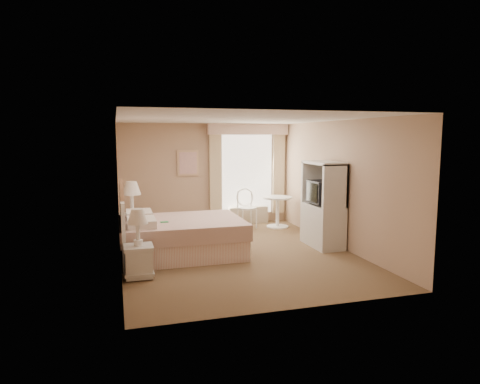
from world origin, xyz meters
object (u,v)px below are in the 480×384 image
object	(u,v)px
cafe_chair	(246,205)
nightstand_far	(133,220)
armoire	(323,211)
bed	(176,235)
nightstand_near	(139,252)
round_table	(278,207)

from	to	relation	value
cafe_chair	nightstand_far	bearing A→B (deg)	-165.59
armoire	bed	bearing A→B (deg)	176.92
bed	cafe_chair	size ratio (longest dim) A/B	2.37
nightstand_near	nightstand_far	xyz separation A→B (m)	(-0.00, 2.26, 0.07)
nightstand_near	bed	bearing A→B (deg)	57.31
nightstand_near	nightstand_far	bearing A→B (deg)	90.00
bed	nightstand_near	world-z (taller)	bed
nightstand_near	armoire	size ratio (longest dim) A/B	0.63
nightstand_near	armoire	xyz separation A→B (m)	(3.65, 0.97, 0.30)
nightstand_far	armoire	xyz separation A→B (m)	(3.65, -1.29, 0.23)
bed	round_table	distance (m)	3.24
bed	nightstand_far	xyz separation A→B (m)	(-0.73, 1.13, 0.10)
bed	armoire	world-z (taller)	armoire
nightstand_far	bed	bearing A→B (deg)	-57.32
round_table	armoire	bearing A→B (deg)	-83.59
round_table	cafe_chair	bearing A→B (deg)	162.41
armoire	round_table	bearing A→B (deg)	96.41
armoire	nightstand_near	bearing A→B (deg)	-165.08
armoire	cafe_chair	bearing A→B (deg)	113.56
bed	nightstand_near	xyz separation A→B (m)	(-0.73, -1.13, 0.03)
cafe_chair	bed	bearing A→B (deg)	-138.17
bed	round_table	world-z (taller)	bed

